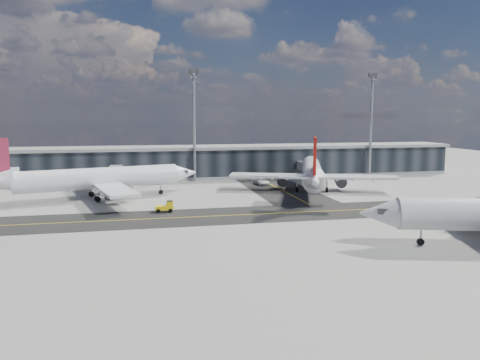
{
  "coord_description": "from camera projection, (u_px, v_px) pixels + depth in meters",
  "views": [
    {
      "loc": [
        -13.79,
        -74.04,
        17.14
      ],
      "look_at": [
        4.55,
        12.16,
        5.0
      ],
      "focal_mm": 35.0,
      "sensor_mm": 36.0,
      "label": 1
    }
  ],
  "objects": [
    {
      "name": "taxiway_lanes",
      "position": [
        238.0,
        207.0,
        88.13
      ],
      "size": [
        180.0,
        63.0,
        0.03
      ],
      "color": "black",
      "rests_on": "ground"
    },
    {
      "name": "airliner_redtail",
      "position": [
        312.0,
        173.0,
        105.65
      ],
      "size": [
        37.45,
        43.37,
        13.22
      ],
      "rotation": [
        0.0,
        0.0,
        -0.34
      ],
      "color": "white",
      "rests_on": "ground"
    },
    {
      "name": "baggage_tug",
      "position": [
        166.0,
        207.0,
        83.67
      ],
      "size": [
        3.26,
        1.8,
        1.99
      ],
      "rotation": [
        0.0,
        0.0,
        -1.62
      ],
      "color": "yellow",
      "rests_on": "ground"
    },
    {
      "name": "service_van",
      "position": [
        262.0,
        181.0,
        117.11
      ],
      "size": [
        3.19,
        6.1,
        1.64
      ],
      "primitive_type": "imported",
      "rotation": [
        0.0,
        0.0,
        0.08
      ],
      "color": "white",
      "rests_on": "ground"
    },
    {
      "name": "airliner_af",
      "position": [
        96.0,
        179.0,
        96.03
      ],
      "size": [
        43.36,
        37.32,
        13.01
      ],
      "rotation": [
        0.0,
        0.0,
        -1.31
      ],
      "color": "white",
      "rests_on": "ground"
    },
    {
      "name": "terminal_concourse",
      "position": [
        192.0,
        163.0,
        129.6
      ],
      "size": [
        152.0,
        19.8,
        8.8
      ],
      "color": "black",
      "rests_on": "ground"
    },
    {
      "name": "ground",
      "position": [
        228.0,
        221.0,
        76.92
      ],
      "size": [
        300.0,
        300.0,
        0.0
      ],
      "primitive_type": "plane",
      "color": "gray",
      "rests_on": "ground"
    },
    {
      "name": "floodlight_masts",
      "position": [
        194.0,
        122.0,
        121.3
      ],
      "size": [
        102.5,
        0.7,
        28.9
      ],
      "color": "gray",
      "rests_on": "ground"
    }
  ]
}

